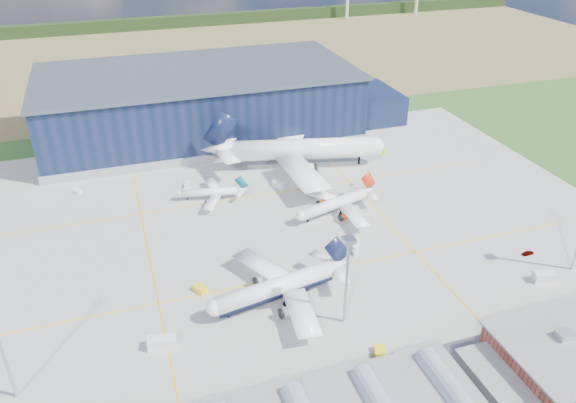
{
  "coord_description": "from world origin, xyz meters",
  "views": [
    {
      "loc": [
        -33.67,
        -120.77,
        87.49
      ],
      "look_at": [
        10.47,
        12.68,
        9.12
      ],
      "focal_mm": 35.0,
      "sensor_mm": 36.0,
      "label": 1
    }
  ],
  "objects_px": {
    "airliner_regional": "(209,189)",
    "gse_van_b": "(279,184)",
    "hangar": "(206,105)",
    "gse_tug_a": "(200,289)",
    "gse_tug_b": "(380,352)",
    "gse_van_a": "(162,343)",
    "airliner_navy": "(275,280)",
    "gse_cart_a": "(188,184)",
    "airliner_red": "(334,199)",
    "gse_cart_b": "(78,191)",
    "gse_tug_c": "(381,150)",
    "airliner_widebody": "(303,139)",
    "gse_van_c": "(544,277)",
    "light_mast_center": "(347,267)",
    "car_a": "(528,253)",
    "car_b": "(396,357)",
    "airstair": "(353,244)"
  },
  "relations": [
    {
      "from": "airliner_navy",
      "to": "light_mast_center",
      "type": "bearing_deg",
      "value": 126.65
    },
    {
      "from": "light_mast_center",
      "to": "airstair",
      "type": "bearing_deg",
      "value": 62.23
    },
    {
      "from": "light_mast_center",
      "to": "airstair",
      "type": "height_order",
      "value": "light_mast_center"
    },
    {
      "from": "airliner_navy",
      "to": "gse_tug_c",
      "type": "height_order",
      "value": "airliner_navy"
    },
    {
      "from": "airliner_widebody",
      "to": "gse_van_b",
      "type": "distance_m",
      "value": 20.42
    },
    {
      "from": "gse_tug_a",
      "to": "gse_van_c",
      "type": "bearing_deg",
      "value": -46.03
    },
    {
      "from": "gse_tug_a",
      "to": "gse_tug_c",
      "type": "height_order",
      "value": "gse_tug_c"
    },
    {
      "from": "light_mast_center",
      "to": "gse_cart_b",
      "type": "distance_m",
      "value": 104.4
    },
    {
      "from": "car_a",
      "to": "gse_van_a",
      "type": "bearing_deg",
      "value": 88.13
    },
    {
      "from": "airliner_widebody",
      "to": "gse_van_c",
      "type": "relative_size",
      "value": 11.92
    },
    {
      "from": "hangar",
      "to": "airliner_regional",
      "type": "distance_m",
      "value": 58.6
    },
    {
      "from": "light_mast_center",
      "to": "gse_van_b",
      "type": "relative_size",
      "value": 5.19
    },
    {
      "from": "gse_van_b",
      "to": "gse_van_a",
      "type": "bearing_deg",
      "value": -158.9
    },
    {
      "from": "gse_van_a",
      "to": "gse_tug_c",
      "type": "bearing_deg",
      "value": -39.68
    },
    {
      "from": "airliner_widebody",
      "to": "gse_tug_b",
      "type": "relative_size",
      "value": 19.72
    },
    {
      "from": "airliner_red",
      "to": "gse_van_b",
      "type": "height_order",
      "value": "airliner_red"
    },
    {
      "from": "airliner_widebody",
      "to": "gse_tug_c",
      "type": "relative_size",
      "value": 19.06
    },
    {
      "from": "gse_van_b",
      "to": "airliner_widebody",
      "type": "bearing_deg",
      "value": 11.26
    },
    {
      "from": "airliner_widebody",
      "to": "gse_tug_c",
      "type": "distance_m",
      "value": 33.99
    },
    {
      "from": "hangar",
      "to": "gse_tug_a",
      "type": "xyz_separation_m",
      "value": [
        -22.3,
        -103.33,
        -10.89
      ]
    },
    {
      "from": "airliner_navy",
      "to": "gse_cart_a",
      "type": "distance_m",
      "value": 67.87
    },
    {
      "from": "light_mast_center",
      "to": "airliner_navy",
      "type": "xyz_separation_m",
      "value": [
        -12.89,
        12.02,
        -8.98
      ]
    },
    {
      "from": "gse_cart_a",
      "to": "airstair",
      "type": "relative_size",
      "value": 0.64
    },
    {
      "from": "hangar",
      "to": "car_a",
      "type": "bearing_deg",
      "value": -60.36
    },
    {
      "from": "hangar",
      "to": "gse_van_a",
      "type": "xyz_separation_m",
      "value": [
        -33.79,
        -120.11,
        -10.28
      ]
    },
    {
      "from": "airliner_navy",
      "to": "hangar",
      "type": "bearing_deg",
      "value": -103.25
    },
    {
      "from": "airliner_red",
      "to": "gse_cart_b",
      "type": "relative_size",
      "value": 10.74
    },
    {
      "from": "gse_cart_b",
      "to": "hangar",
      "type": "bearing_deg",
      "value": 2.37
    },
    {
      "from": "airliner_widebody",
      "to": "gse_cart_b",
      "type": "relative_size",
      "value": 22.43
    },
    {
      "from": "gse_cart_a",
      "to": "car_a",
      "type": "distance_m",
      "value": 107.42
    },
    {
      "from": "hangar",
      "to": "car_b",
      "type": "distance_m",
      "value": 140.22
    },
    {
      "from": "airliner_red",
      "to": "gse_cart_a",
      "type": "bearing_deg",
      "value": -55.33
    },
    {
      "from": "airliner_navy",
      "to": "airliner_widebody",
      "type": "height_order",
      "value": "airliner_widebody"
    },
    {
      "from": "gse_van_c",
      "to": "airstair",
      "type": "xyz_separation_m",
      "value": [
        -40.27,
        28.82,
        0.27
      ]
    },
    {
      "from": "gse_van_a",
      "to": "car_b",
      "type": "xyz_separation_m",
      "value": [
        46.73,
        -19.07,
        -0.76
      ]
    },
    {
      "from": "gse_tug_c",
      "to": "airliner_widebody",
      "type": "bearing_deg",
      "value": -170.68
    },
    {
      "from": "gse_tug_b",
      "to": "gse_cart_a",
      "type": "relative_size",
      "value": 1.04
    },
    {
      "from": "gse_tug_b",
      "to": "gse_van_a",
      "type": "height_order",
      "value": "gse_van_a"
    },
    {
      "from": "light_mast_center",
      "to": "airliner_regional",
      "type": "xyz_separation_m",
      "value": [
        -17.76,
        67.7,
        -11.61
      ]
    },
    {
      "from": "gse_tug_c",
      "to": "gse_cart_b",
      "type": "height_order",
      "value": "gse_tug_c"
    },
    {
      "from": "light_mast_center",
      "to": "gse_tug_a",
      "type": "xyz_separation_m",
      "value": [
        -29.49,
        21.47,
        -14.71
      ]
    },
    {
      "from": "light_mast_center",
      "to": "gse_van_a",
      "type": "bearing_deg",
      "value": 173.47
    },
    {
      "from": "light_mast_center",
      "to": "gse_tug_b",
      "type": "height_order",
      "value": "light_mast_center"
    },
    {
      "from": "airliner_regional",
      "to": "gse_van_b",
      "type": "xyz_separation_m",
      "value": [
        23.62,
        1.06,
        -2.8
      ]
    },
    {
      "from": "airliner_navy",
      "to": "airliner_regional",
      "type": "xyz_separation_m",
      "value": [
        -4.86,
        55.68,
        -2.63
      ]
    },
    {
      "from": "gse_van_a",
      "to": "hangar",
      "type": "bearing_deg",
      "value": -6.02
    },
    {
      "from": "airliner_navy",
      "to": "gse_cart_b",
      "type": "relative_size",
      "value": 13.53
    },
    {
      "from": "gse_cart_b",
      "to": "car_a",
      "type": "relative_size",
      "value": 0.85
    },
    {
      "from": "gse_cart_b",
      "to": "car_b",
      "type": "distance_m",
      "value": 118.5
    },
    {
      "from": "airliner_navy",
      "to": "airliner_red",
      "type": "bearing_deg",
      "value": -140.7
    }
  ]
}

